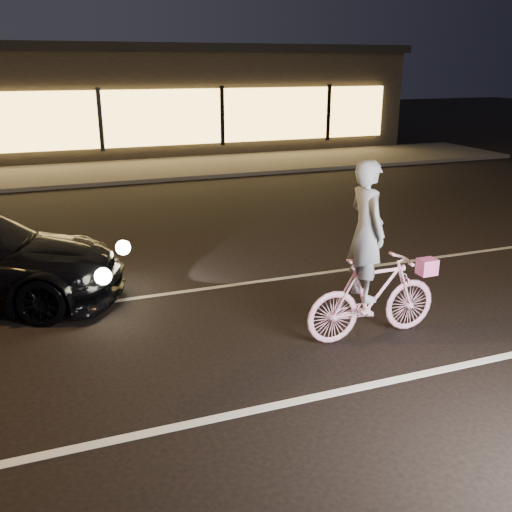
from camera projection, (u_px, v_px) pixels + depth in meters
name	position (u px, v px, depth m)	size (l,w,h in m)	color
ground	(231.00, 345.00, 7.44)	(90.00, 90.00, 0.00)	black
lane_stripe_near	(275.00, 406.00, 6.11)	(60.00, 0.12, 0.01)	silver
lane_stripe_far	(193.00, 290.00, 9.22)	(60.00, 0.10, 0.01)	gray
sidewalk	(110.00, 172.00, 18.96)	(30.00, 4.00, 0.12)	#383533
storefront	(88.00, 98.00, 23.59)	(25.40, 8.42, 4.20)	black
cyclist	(371.00, 278.00, 7.39)	(1.90, 0.65, 2.39)	#E24C94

